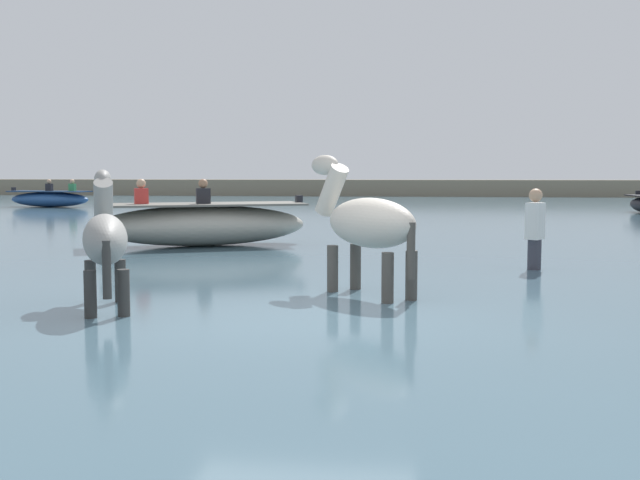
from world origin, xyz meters
The scene contains 8 objects.
ground_plane centered at (0.00, 0.00, 0.00)m, with size 120.00×120.00×0.00m, color #84755B.
water_surface centered at (0.00, 10.00, 0.22)m, with size 90.00×90.00×0.43m, color #476675.
horse_lead_grey centered at (-2.03, 0.12, 1.13)m, with size 0.98×1.72×1.90m.
horse_trailing_pinto centered at (0.65, 1.38, 1.23)m, with size 1.55×1.63×2.09m.
boat_mid_channel centered at (-13.82, 22.91, 0.77)m, with size 3.60×1.53×1.14m.
boat_far_inshore centered at (-2.96, 7.17, 0.85)m, with size 4.33×3.01×1.31m.
person_spectator_far centered at (2.96, 4.11, 0.87)m, with size 0.33×0.38×1.63m.
far_shoreline centered at (0.00, 39.72, 0.70)m, with size 80.00×2.40×1.40m, color gray.
Camera 1 is at (1.26, -7.81, 1.88)m, focal length 44.26 mm.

